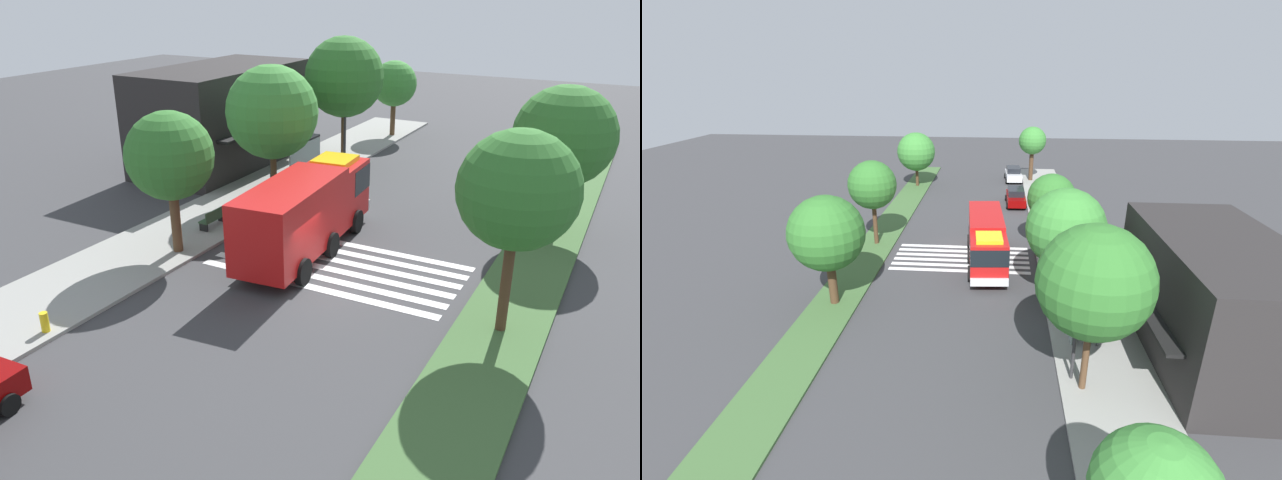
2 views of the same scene
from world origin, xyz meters
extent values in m
plane|color=#38383A|center=(0.00, 0.00, 0.00)|extent=(120.00, 120.00, 0.00)
cube|color=gray|center=(0.00, 8.10, 0.07)|extent=(60.00, 4.72, 0.14)
cube|color=#3D6033|center=(0.00, -7.23, 0.07)|extent=(60.00, 3.00, 0.14)
cube|color=silver|center=(-0.48, 0.00, 0.01)|extent=(0.45, 10.32, 0.01)
cube|color=silver|center=(0.42, 0.00, 0.01)|extent=(0.45, 10.32, 0.01)
cube|color=silver|center=(1.32, 0.00, 0.01)|extent=(0.45, 10.32, 0.01)
cube|color=silver|center=(2.22, 0.00, 0.01)|extent=(0.45, 10.32, 0.01)
cube|color=silver|center=(3.12, 0.00, 0.01)|extent=(0.45, 10.32, 0.01)
cube|color=silver|center=(4.02, 0.00, 0.01)|extent=(0.45, 10.32, 0.01)
cube|color=#B71414|center=(5.73, 2.16, 1.87)|extent=(2.97, 2.68, 2.64)
cube|color=#B71414|center=(1.11, 1.80, 2.01)|extent=(6.67, 2.97, 2.92)
cube|color=black|center=(6.15, 2.19, 2.40)|extent=(2.19, 2.65, 1.16)
cube|color=silver|center=(7.22, 2.27, 0.80)|extent=(0.43, 2.49, 0.50)
cube|color=yellow|center=(5.73, 2.16, 3.31)|extent=(2.08, 1.88, 0.24)
cylinder|color=black|center=(5.36, 3.37, 0.55)|extent=(1.12, 0.38, 1.10)
cylinder|color=black|center=(5.55, 0.90, 0.55)|extent=(1.12, 0.38, 1.10)
cylinder|color=black|center=(-0.61, 2.91, 0.55)|extent=(1.12, 0.38, 1.10)
cylinder|color=black|center=(-0.42, 0.44, 0.55)|extent=(1.12, 0.38, 1.10)
cylinder|color=black|center=(2.31, 3.13, 0.55)|extent=(1.12, 0.38, 1.10)
cylinder|color=black|center=(2.50, 0.66, 0.55)|extent=(1.12, 0.38, 1.10)
cylinder|color=black|center=(-11.12, 3.67, 0.32)|extent=(0.65, 0.24, 0.64)
cube|color=#4C4C51|center=(11.05, 7.39, 2.54)|extent=(3.50, 1.40, 0.12)
cube|color=#8C9E99|center=(11.05, 6.73, 1.34)|extent=(3.50, 0.08, 2.40)
cylinder|color=#333338|center=(9.35, 8.04, 1.34)|extent=(0.08, 0.08, 2.40)
cylinder|color=#333338|center=(12.75, 8.04, 1.34)|extent=(0.08, 0.08, 2.40)
cube|color=#4C3823|center=(7.05, 7.15, 0.55)|extent=(1.60, 0.50, 0.08)
cube|color=#4C3823|center=(7.05, 6.93, 0.82)|extent=(1.60, 0.06, 0.45)
cube|color=black|center=(6.33, 7.15, 0.33)|extent=(0.08, 0.45, 0.37)
cube|color=black|center=(7.77, 7.15, 0.33)|extent=(0.08, 0.45, 0.37)
cube|color=#2D472D|center=(2.73, 7.15, 0.55)|extent=(1.60, 0.50, 0.08)
cube|color=#2D472D|center=(2.73, 6.93, 0.82)|extent=(1.60, 0.06, 0.45)
cube|color=black|center=(2.01, 7.15, 0.33)|extent=(0.08, 0.45, 0.37)
cube|color=black|center=(3.45, 7.15, 0.33)|extent=(0.08, 0.45, 0.37)
cylinder|color=#2D2D30|center=(15.44, 6.33, 2.72)|extent=(0.16, 0.16, 5.15)
sphere|color=white|center=(15.44, 6.33, 5.47)|extent=(0.36, 0.36, 0.36)
cube|color=#282626|center=(12.41, 13.43, 3.08)|extent=(11.90, 5.95, 6.16)
cube|color=black|center=(12.41, 10.06, 2.80)|extent=(9.52, 0.80, 0.16)
cylinder|color=#513823|center=(-0.33, 6.73, 1.61)|extent=(0.42, 0.42, 2.95)
sphere|color=#2D6B28|center=(-0.33, 6.73, 4.38)|extent=(3.69, 3.69, 3.69)
cylinder|color=#47301E|center=(7.62, 6.73, 1.63)|extent=(0.33, 0.33, 2.98)
sphere|color=#387F33|center=(7.62, 6.73, 4.80)|extent=(4.79, 4.79, 4.79)
cylinder|color=#513823|center=(16.07, 6.73, 1.96)|extent=(0.31, 0.31, 3.64)
sphere|color=#2D6B28|center=(16.07, 6.73, 5.50)|extent=(4.93, 4.93, 4.93)
cylinder|color=#513823|center=(24.58, 6.73, 1.47)|extent=(0.37, 0.37, 2.66)
sphere|color=#387F33|center=(24.58, 6.73, 3.97)|extent=(3.32, 3.32, 3.32)
cylinder|color=#47301E|center=(-0.43, -7.23, 1.93)|extent=(0.35, 0.35, 3.59)
sphere|color=#2D6B28|center=(-0.43, -7.23, 5.07)|extent=(3.83, 3.83, 3.83)
cylinder|color=#47301E|center=(9.43, -7.23, 1.64)|extent=(0.53, 0.53, 3.00)
sphere|color=#2D6B28|center=(9.43, -7.23, 4.71)|extent=(4.48, 4.48, 4.48)
cylinder|color=gold|center=(-7.75, 6.23, 0.49)|extent=(0.28, 0.28, 0.70)
camera|label=1|loc=(-19.58, -10.47, 11.09)|focal=35.20mm
camera|label=2|loc=(32.72, 2.65, 13.78)|focal=24.78mm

